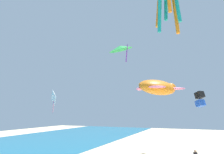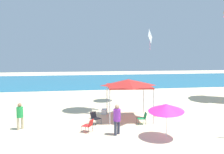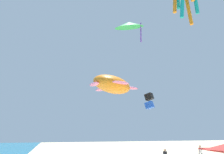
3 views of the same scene
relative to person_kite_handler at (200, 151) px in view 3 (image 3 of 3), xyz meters
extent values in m
sphere|color=tan|center=(-4.37, 7.24, 0.63)|extent=(0.27, 0.27, 0.27)
cylinder|color=white|center=(0.00, 0.00, 0.12)|extent=(0.43, 0.43, 0.72)
sphere|color=#A87A56|center=(0.00, 0.00, 0.61)|extent=(0.27, 0.27, 0.27)
cylinder|color=orange|center=(-11.63, 7.98, 13.60)|extent=(0.61, 0.60, 4.26)
ellipsoid|color=orange|center=(0.32, 11.90, 8.40)|extent=(7.74, 7.38, 3.18)
sphere|color=orange|center=(3.23, 10.25, 8.57)|extent=(1.51, 1.51, 1.51)
ellipsoid|color=pink|center=(2.85, 12.97, 8.15)|extent=(2.47, 1.35, 0.33)
ellipsoid|color=pink|center=(0.70, 9.19, 8.15)|extent=(1.69, 2.52, 0.33)
ellipsoid|color=pink|center=(-0.60, 14.35, 8.15)|extent=(2.47, 1.35, 0.33)
ellipsoid|color=pink|center=(-2.25, 11.45, 8.15)|extent=(1.69, 2.52, 0.33)
cone|color=green|center=(-11.32, 13.33, 11.03)|extent=(3.23, 3.22, 1.07)
cylinder|color=purple|center=(-11.81, 12.50, 10.25)|extent=(0.29, 0.22, 1.73)
cube|color=black|center=(1.61, 6.24, 7.20)|extent=(1.50, 1.50, 1.09)
cube|color=blue|center=(1.61, 6.24, 6.03)|extent=(1.50, 1.50, 1.09)
camera|label=1|loc=(-28.84, 6.89, 4.78)|focal=31.79mm
camera|label=2|loc=(-18.53, -9.35, 3.60)|focal=36.75mm
camera|label=3|loc=(-27.37, 18.70, 2.68)|focal=36.19mm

